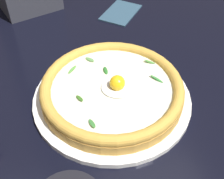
# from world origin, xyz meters

# --- Properties ---
(ground_plane) EXTENTS (2.40, 2.40, 0.03)m
(ground_plane) POSITION_xyz_m (0.00, 0.00, -0.01)
(ground_plane) COLOR black
(ground_plane) RESTS_ON ground
(pizza_plate) EXTENTS (0.35, 0.35, 0.01)m
(pizza_plate) POSITION_xyz_m (-0.02, -0.03, 0.01)
(pizza_plate) COLOR white
(pizza_plate) RESTS_ON ground
(pizza) EXTENTS (0.31, 0.31, 0.06)m
(pizza) POSITION_xyz_m (-0.02, -0.03, 0.03)
(pizza) COLOR gold
(pizza) RESTS_ON pizza_plate
(folded_napkin) EXTENTS (0.16, 0.16, 0.01)m
(folded_napkin) POSITION_xyz_m (0.10, 0.34, 0.00)
(folded_napkin) COLOR #2C485D
(folded_napkin) RESTS_ON ground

